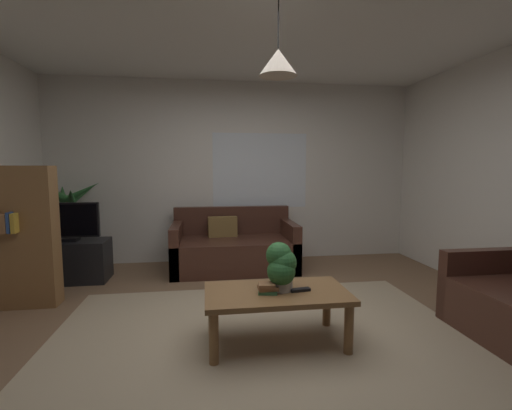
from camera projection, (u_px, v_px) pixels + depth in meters
The scene contains 17 objects.
floor at pixel (261, 334), 2.95m from camera, with size 5.28×4.86×0.02m, color brown.
rug at pixel (265, 345), 2.76m from camera, with size 3.43×2.67×0.01m, color tan.
wall_back at pixel (235, 172), 5.23m from camera, with size 5.40×0.06×2.62m, color silver.
ceiling at pixel (262, 2), 2.67m from camera, with size 5.28×4.86×0.02m, color white.
window_pane at pixel (260, 171), 5.25m from camera, with size 1.40×0.01×1.10m, color white.
couch_under_window at pixel (234, 249), 4.81m from camera, with size 1.65×0.88×0.82m.
coffee_table at pixel (277, 299), 2.76m from camera, with size 1.11×0.60×0.42m.
book_on_table_0 at pixel (268, 292), 2.70m from camera, with size 0.14×0.10×0.02m, color #387247.
book_on_table_1 at pixel (268, 288), 2.71m from camera, with size 0.15×0.12×0.03m, color #99663F.
book_on_table_2 at pixel (267, 285), 2.70m from camera, with size 0.12×0.12×0.03m, color #99663F.
remote_on_table_0 at pixel (300, 290), 2.75m from camera, with size 0.05×0.16×0.02m, color black.
potted_plant_on_table at pixel (281, 265), 2.75m from camera, with size 0.24×0.26×0.38m.
tv_stand at pixel (70, 261), 4.28m from camera, with size 0.90×0.44×0.50m, color black.
tv at pixel (67, 222), 4.21m from camera, with size 0.74×0.16×0.47m.
potted_palm_corner at pixel (70, 228), 4.64m from camera, with size 0.82×0.89×1.28m.
bookshelf_corner at pixel (17, 237), 3.46m from camera, with size 0.70×0.31×1.40m.
pendant_lamp at pixel (278, 62), 2.57m from camera, with size 0.28×0.28×0.57m.
Camera 1 is at (-0.44, -2.79, 1.38)m, focal length 24.78 mm.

